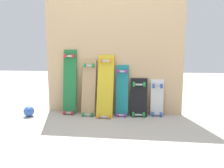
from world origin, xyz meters
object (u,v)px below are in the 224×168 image
Objects in this scene: skateboard_natural at (89,90)px; skateboard_black at (139,100)px; skateboard_green at (70,84)px; skateboard_white at (157,100)px; skateboard_teal at (122,93)px; rubber_ball at (29,111)px; skateboard_yellow at (105,89)px.

skateboard_natural is 1.46× the size of skateboard_black.
skateboard_green is 1.71× the size of skateboard_white.
skateboard_black is (0.68, 0.02, -0.12)m from skateboard_natural.
skateboard_white is at bearing 1.50° from skateboard_green.
skateboard_black is 1.02× the size of skateboard_white.
skateboard_teal is (0.73, -0.01, -0.10)m from skateboard_green.
skateboard_yellow is at bearing 9.05° from rubber_ball.
skateboard_black is at bearing -171.04° from skateboard_white.
skateboard_white is (0.24, 0.04, -0.01)m from skateboard_black.
skateboard_yellow reaches higher than skateboard_white.
skateboard_natural reaches higher than skateboard_teal.
skateboard_natural is 0.93× the size of skateboard_yellow.
rubber_ball is (-1.01, -0.16, -0.30)m from skateboard_yellow.
skateboard_white is (1.20, 0.03, -0.20)m from skateboard_green.
skateboard_natural is 0.46m from skateboard_teal.
skateboard_natural is at bearing -177.88° from skateboard_teal.
skateboard_green is at bearing 179.58° from skateboard_black.
skateboard_teal is at bearing 9.87° from rubber_ball.
skateboard_natural is at bearing -178.38° from skateboard_black.
skateboard_black is at bearing 7.09° from skateboard_yellow.
skateboard_black reaches higher than rubber_ball.
skateboard_teal is at bearing 13.54° from skateboard_yellow.
skateboard_teal is at bearing -0.73° from skateboard_green.
rubber_ball is at bearing -170.13° from skateboard_teal.
skateboard_natural is 1.49× the size of skateboard_white.
skateboard_yellow is 0.72m from skateboard_white.
skateboard_teal is at bearing -175.04° from skateboard_white.
skateboard_yellow is at bearing -7.01° from skateboard_green.
skateboard_green is 1.22m from skateboard_white.
rubber_ball is (-0.78, -0.20, -0.27)m from skateboard_natural.
rubber_ball is (-1.46, -0.22, -0.15)m from skateboard_black.
skateboard_teal reaches higher than skateboard_white.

